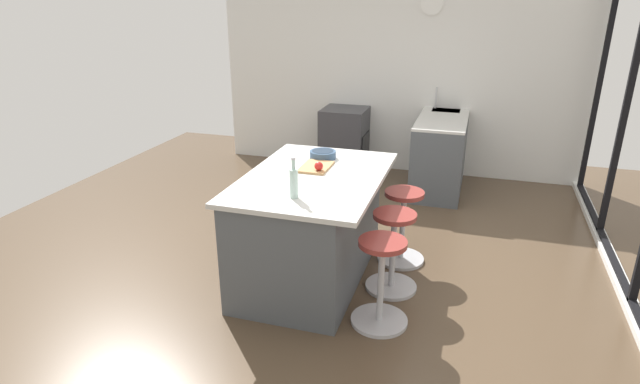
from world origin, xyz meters
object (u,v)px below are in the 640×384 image
(stool_by_window, at_px, (402,228))
(kitchen_island, at_px, (309,226))
(apple_red, at_px, (319,166))
(water_bottle, at_px, (294,182))
(fruit_bowl, at_px, (323,154))
(oven_range, at_px, (344,140))
(stool_near_camera, at_px, (381,285))
(stool_middle, at_px, (393,254))
(cutting_board, at_px, (316,167))

(stool_by_window, bearing_deg, kitchen_island, -54.76)
(apple_red, height_order, water_bottle, water_bottle)
(apple_red, bearing_deg, fruit_bowl, -167.91)
(oven_range, bearing_deg, stool_near_camera, 19.05)
(oven_range, height_order, stool_by_window, oven_range)
(apple_red, relative_size, fruit_bowl, 0.31)
(oven_range, bearing_deg, stool_middle, 22.13)
(stool_by_window, relative_size, stool_near_camera, 1.00)
(stool_by_window, distance_m, stool_near_camera, 1.04)
(oven_range, bearing_deg, apple_red, 10.25)
(oven_range, distance_m, kitchen_island, 2.97)
(stool_middle, relative_size, water_bottle, 2.25)
(apple_red, bearing_deg, stool_by_window, 123.17)
(cutting_board, relative_size, fruit_bowl, 1.49)
(oven_range, height_order, stool_middle, oven_range)
(water_bottle, bearing_deg, stool_by_window, 146.97)
(kitchen_island, distance_m, water_bottle, 0.80)
(oven_range, relative_size, stool_by_window, 1.28)
(oven_range, xyz_separation_m, apple_red, (2.86, 0.52, 0.57))
(oven_range, xyz_separation_m, stool_middle, (2.94, 1.19, -0.12))
(fruit_bowl, bearing_deg, water_bottle, 4.68)
(stool_by_window, bearing_deg, stool_near_camera, 0.00)
(kitchen_island, xyz_separation_m, water_bottle, (0.53, 0.06, 0.60))
(apple_red, distance_m, fruit_bowl, 0.41)
(apple_red, bearing_deg, stool_middle, 83.32)
(stool_near_camera, xyz_separation_m, fruit_bowl, (-1.00, -0.76, 0.67))
(oven_range, relative_size, cutting_board, 2.49)
(stool_middle, relative_size, stool_near_camera, 1.00)
(kitchen_island, distance_m, stool_by_window, 0.92)
(kitchen_island, distance_m, fruit_bowl, 0.70)
(stool_near_camera, relative_size, apple_red, 9.36)
(stool_by_window, xyz_separation_m, apple_red, (0.44, -0.68, 0.69))
(stool_by_window, bearing_deg, cutting_board, -65.71)
(fruit_bowl, bearing_deg, cutting_board, 4.94)
(kitchen_island, relative_size, stool_near_camera, 2.37)
(stool_by_window, bearing_deg, apple_red, -56.83)
(stool_near_camera, bearing_deg, cutting_board, -133.94)
(fruit_bowl, bearing_deg, stool_middle, 57.89)
(stool_middle, xyz_separation_m, apple_red, (-0.08, -0.68, 0.69))
(water_bottle, bearing_deg, stool_middle, 127.65)
(kitchen_island, distance_m, stool_near_camera, 0.92)
(stool_middle, height_order, fruit_bowl, fruit_bowl)
(oven_range, relative_size, water_bottle, 2.87)
(stool_near_camera, bearing_deg, kitchen_island, -125.24)
(oven_range, height_order, kitchen_island, kitchen_island)
(water_bottle, xyz_separation_m, fruit_bowl, (-1.00, -0.08, -0.08))
(stool_middle, xyz_separation_m, stool_near_camera, (0.52, 0.00, 0.00))
(oven_range, xyz_separation_m, kitchen_island, (2.94, 0.46, 0.04))
(fruit_bowl, bearing_deg, kitchen_island, 2.87)
(cutting_board, bearing_deg, stool_middle, 75.63)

